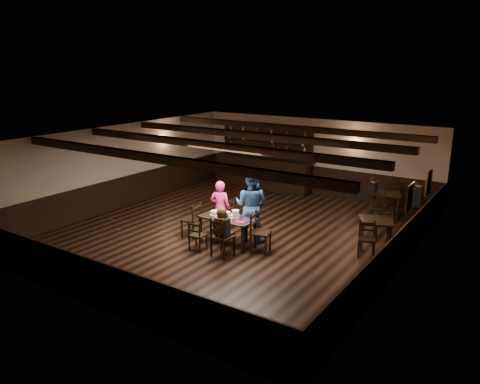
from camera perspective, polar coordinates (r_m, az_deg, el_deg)
The scene contains 25 objects.
ground at distance 13.17m, azimuth -0.43°, elevation -4.91°, with size 10.00×10.00×0.00m, color black.
room_shell at distance 12.70m, azimuth -0.31°, elevation 2.54°, with size 9.02×10.02×2.71m.
dining_table at distance 12.08m, azimuth -1.50°, elevation -3.49°, with size 1.46×0.74×0.75m.
chair_near_left at distance 11.78m, azimuth -5.36°, elevation -5.06°, with size 0.40×0.38×0.80m.
chair_near_right at distance 11.31m, azimuth -2.42°, elevation -5.21°, with size 0.50×0.48×1.02m.
chair_end_left at distance 12.72m, azimuth -5.67°, elevation -3.09°, with size 0.47×0.49×0.95m.
chair_end_right at distance 11.66m, azimuth 2.12°, elevation -4.53°, with size 0.56×0.58×1.03m.
chair_far_pushed at distance 13.48m, azimuth -1.52°, elevation -2.25°, with size 0.45×0.44×0.83m.
woman_pink at distance 12.76m, azimuth -2.43°, elevation -1.98°, with size 0.56×0.37×1.53m, color #FF236A.
man_blue at distance 12.33m, azimuth 1.39°, elevation -1.66°, with size 0.93×0.72×1.91m, color navy.
seated_person at distance 11.28m, azimuth -2.20°, elevation -3.97°, with size 0.34×0.51×0.83m.
cake at distance 12.26m, azimuth -2.98°, elevation -2.55°, with size 0.32×0.32×0.10m.
plate_stack_a at distance 12.00m, azimuth -1.58°, elevation -2.78°, with size 0.16×0.16×0.15m, color white.
plate_stack_b at distance 11.92m, azimuth -0.55°, elevation -2.73°, with size 0.19×0.19×0.22m, color white.
tea_light at distance 12.11m, azimuth -1.00°, elevation -2.88°, with size 0.04×0.04×0.06m.
salt_shaker at distance 11.78m, azimuth -0.30°, elevation -3.32°, with size 0.03×0.03×0.08m, color silver.
pepper_shaker at distance 11.76m, azimuth 0.23°, elevation -3.34°, with size 0.03×0.03×0.08m, color #A5A8AD.
drink_glass at distance 11.95m, azimuth -0.14°, elevation -2.99°, with size 0.06×0.06×0.10m, color silver.
menu_red at distance 11.71m, azimuth 0.02°, elevation -3.62°, with size 0.26×0.18×0.00m, color maroon.
menu_blue at distance 11.87m, azimuth 0.78°, elevation -3.35°, with size 0.31×0.22×0.00m, color #101652.
bar_counter at distance 17.80m, azimuth 2.89°, elevation 2.90°, with size 4.02×0.70×2.20m.
back_table_a at distance 12.39m, azimuth 16.26°, elevation -3.69°, with size 1.06×1.06×0.75m.
back_table_b at distance 14.98m, azimuth 17.31°, elevation -0.47°, with size 1.10×1.10×0.75m.
bg_patron_left at distance 15.27m, azimuth 15.93°, elevation 0.53°, with size 0.23×0.35×0.69m.
bg_patron_right at distance 14.84m, azimuth 20.89°, elevation -0.09°, with size 0.29×0.42×0.80m.
Camera 1 is at (6.93, -10.22, 4.57)m, focal length 35.00 mm.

